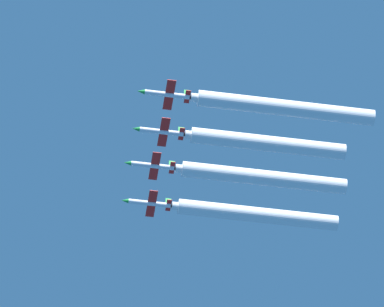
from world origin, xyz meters
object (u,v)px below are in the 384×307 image
object	(u,v)px
jet_inner_left	(160,131)
jet_far_left	(166,94)
jet_inner_right	(148,203)
jet_center	(151,165)

from	to	relation	value
jet_inner_left	jet_far_left	bearing A→B (deg)	179.17
jet_far_left	jet_inner_right	world-z (taller)	jet_far_left
jet_far_left	jet_center	size ratio (longest dim) A/B	1.00
jet_far_left	jet_center	distance (m)	19.12
jet_far_left	jet_inner_right	size ratio (longest dim) A/B	1.00
jet_far_left	jet_inner_left	world-z (taller)	jet_far_left
jet_inner_left	jet_center	size ratio (longest dim) A/B	1.00
jet_far_left	jet_center	world-z (taller)	jet_far_left
jet_inner_left	jet_center	bearing A→B (deg)	3.42
jet_inner_right	jet_inner_left	bearing A→B (deg)	179.76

